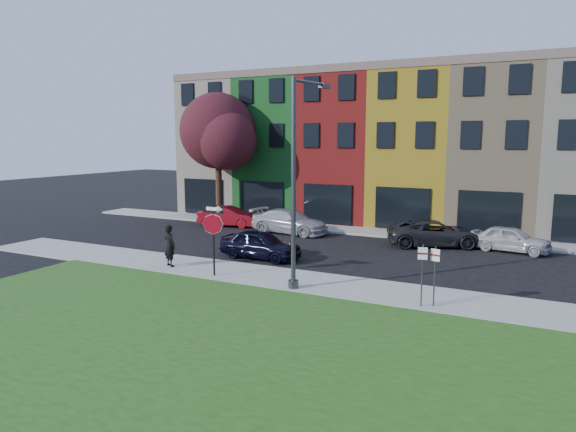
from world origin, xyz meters
The scene contains 15 objects.
ground centered at (0.00, 0.00, 0.00)m, with size 120.00×120.00×0.00m, color black.
sidewalk_near centered at (2.00, 3.00, 0.06)m, with size 40.00×3.00×0.12m, color gray.
sidewalk_far centered at (-3.00, 15.00, 0.06)m, with size 40.00×2.40×0.12m, color gray.
rowhouse_block centered at (-2.50, 21.18, 4.99)m, with size 30.00×10.12×10.00m.
stop_sign centered at (-4.39, 2.05, 2.25)m, with size 1.05×0.12×2.99m.
man centered at (-7.06, 2.50, 1.06)m, with size 0.80×0.67×1.87m, color black.
sedan_near centered at (-4.42, 6.05, 0.70)m, with size 4.17×1.88×1.39m, color black.
parked_car_red centered at (-10.85, 13.16, 0.67)m, with size 4.27×2.20×1.34m, color maroon.
parked_car_silver centered at (-6.13, 12.73, 0.72)m, with size 5.18×2.56×1.45m, color #AAAAAF.
parked_car_dark centered at (2.64, 12.80, 0.71)m, with size 5.59×4.17×1.41m, color black.
parked_car_white centered at (6.42, 13.13, 0.66)m, with size 4.07×2.10×1.32m, color beige.
street_lamp centered at (-0.59, 2.11, 4.09)m, with size 0.73×2.56×7.87m.
parking_sign_a centered at (4.61, 2.06, 1.43)m, with size 0.32×0.12×2.08m.
parking_sign_b centered at (4.22, 1.89, 1.46)m, with size 0.32×0.12×2.15m.
tree_purple centered at (-12.63, 14.90, 6.18)m, with size 6.30×5.51×8.82m.
Camera 1 is at (7.65, -15.25, 5.80)m, focal length 32.00 mm.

